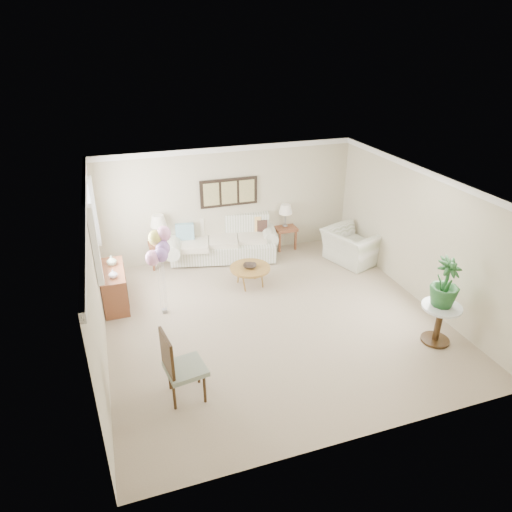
# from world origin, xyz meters

# --- Properties ---
(ground_plane) EXTENTS (6.00, 6.00, 0.00)m
(ground_plane) POSITION_xyz_m (0.00, 0.00, 0.00)
(ground_plane) COLOR tan
(room_shell) EXTENTS (6.04, 6.04, 2.60)m
(room_shell) POSITION_xyz_m (-0.11, 0.09, 1.63)
(room_shell) COLOR #C1B79A
(room_shell) RESTS_ON ground
(wall_art_triptych) EXTENTS (1.35, 0.06, 0.65)m
(wall_art_triptych) POSITION_xyz_m (0.00, 2.96, 1.55)
(wall_art_triptych) COLOR black
(wall_art_triptych) RESTS_ON ground
(sofa) EXTENTS (2.86, 1.51, 0.98)m
(sofa) POSITION_xyz_m (-0.22, 2.86, 0.39)
(sofa) COLOR white
(sofa) RESTS_ON ground
(end_table_left) EXTENTS (0.54, 0.49, 0.59)m
(end_table_left) POSITION_xyz_m (-1.66, 2.86, 0.49)
(end_table_left) COLOR brown
(end_table_left) RESTS_ON ground
(end_table_right) EXTENTS (0.52, 0.47, 0.57)m
(end_table_right) POSITION_xyz_m (1.37, 2.86, 0.47)
(end_table_right) COLOR brown
(end_table_right) RESTS_ON ground
(lamp_left) EXTENTS (0.36, 0.36, 0.64)m
(lamp_left) POSITION_xyz_m (-1.66, 2.86, 1.08)
(lamp_left) COLOR gray
(lamp_left) RESTS_ON end_table_left
(lamp_right) EXTENTS (0.32, 0.32, 0.57)m
(lamp_right) POSITION_xyz_m (1.37, 2.86, 1.00)
(lamp_right) COLOR gray
(lamp_right) RESTS_ON end_table_right
(coffee_table) EXTENTS (0.85, 0.85, 0.43)m
(coffee_table) POSITION_xyz_m (-0.02, 1.34, 0.40)
(coffee_table) COLOR olive
(coffee_table) RESTS_ON ground
(decor_bowl) EXTENTS (0.37, 0.37, 0.07)m
(decor_bowl) POSITION_xyz_m (-0.04, 1.32, 0.46)
(decor_bowl) COLOR #2C221C
(decor_bowl) RESTS_ON coffee_table
(armchair) EXTENTS (1.35, 1.45, 0.77)m
(armchair) POSITION_xyz_m (2.56, 1.68, 0.38)
(armchair) COLOR white
(armchair) RESTS_ON ground
(side_table) EXTENTS (0.66, 0.66, 0.72)m
(side_table) POSITION_xyz_m (2.43, -1.55, 0.54)
(side_table) COLOR silver
(side_table) RESTS_ON ground
(potted_plant) EXTENTS (0.58, 0.58, 0.85)m
(potted_plant) POSITION_xyz_m (2.44, -1.51, 1.14)
(potted_plant) COLOR #225326
(potted_plant) RESTS_ON side_table
(accent_chair) EXTENTS (0.62, 0.62, 1.12)m
(accent_chair) POSITION_xyz_m (-1.99, -1.49, 0.58)
(accent_chair) COLOR gray
(accent_chair) RESTS_ON ground
(credenza) EXTENTS (0.46, 1.20, 0.74)m
(credenza) POSITION_xyz_m (-2.76, 1.50, 0.37)
(credenza) COLOR brown
(credenza) RESTS_ON ground
(vase_white) EXTENTS (0.18, 0.18, 0.17)m
(vase_white) POSITION_xyz_m (-2.74, 1.16, 0.82)
(vase_white) COLOR silver
(vase_white) RESTS_ON credenza
(vase_sage) EXTENTS (0.21, 0.21, 0.20)m
(vase_sage) POSITION_xyz_m (-2.74, 1.71, 0.84)
(vase_sage) COLOR #ADC2A1
(vase_sage) RESTS_ON credenza
(balloon_cluster) EXTENTS (0.51, 0.44, 1.74)m
(balloon_cluster) POSITION_xyz_m (-1.88, 0.85, 1.38)
(balloon_cluster) COLOR gray
(balloon_cluster) RESTS_ON ground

